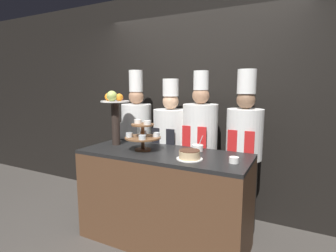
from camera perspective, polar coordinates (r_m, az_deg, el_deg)
name	(u,v)px	position (r m, az deg, el deg)	size (l,w,h in m)	color
wall_back	(197,102)	(3.39, 6.30, 5.14)	(10.00, 0.06, 2.80)	black
buffet_counter	(164,197)	(2.78, -0.97, -15.25)	(1.70, 0.68, 0.95)	brown
tiered_stand	(143,135)	(2.68, -5.52, -1.91)	(0.37, 0.37, 0.31)	brown
fruit_pedestal	(115,110)	(2.94, -11.48, 3.34)	(0.31, 0.31, 0.60)	#2D231E
cake_round	(189,155)	(2.37, 4.70, -6.28)	(0.24, 0.24, 0.09)	white
cup_white	(234,160)	(2.33, 14.15, -7.18)	(0.08, 0.08, 0.05)	white
serving_bowl_far	(198,148)	(2.69, 6.46, -4.73)	(0.11, 0.11, 0.16)	white
chef_left	(137,137)	(3.40, -6.80, -2.32)	(0.38, 0.38, 1.80)	black
chef_center_left	(171,144)	(3.17, 0.55, -3.85)	(0.41, 0.41, 1.69)	#28282D
chef_center_right	(200,143)	(3.02, 6.95, -3.72)	(0.39, 0.39, 1.77)	#28282D
chef_right	(244,147)	(2.89, 16.18, -4.44)	(0.38, 0.38, 1.78)	#38332D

